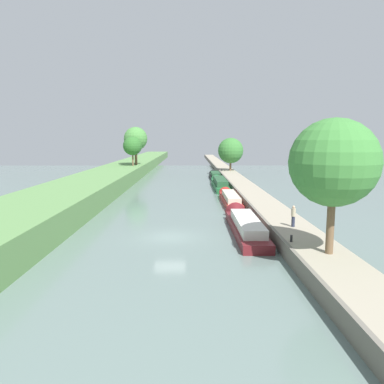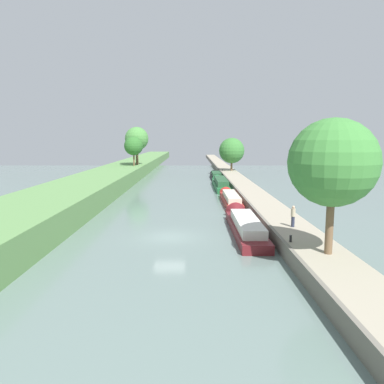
% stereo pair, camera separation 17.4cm
% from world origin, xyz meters
% --- Properties ---
extents(ground_plane, '(160.00, 160.00, 0.00)m').
position_xyz_m(ground_plane, '(0.00, 0.00, 0.00)').
color(ground_plane, slate).
extents(left_grassy_bank, '(8.39, 260.00, 2.38)m').
position_xyz_m(left_grassy_bank, '(-12.20, 0.00, 1.19)').
color(left_grassy_bank, '#5B894C').
rests_on(left_grassy_bank, ground_plane).
extents(right_towpath, '(3.33, 260.00, 1.04)m').
position_xyz_m(right_towpath, '(9.67, 0.00, 0.52)').
color(right_towpath, '#9E937F').
rests_on(right_towpath, ground_plane).
extents(stone_quay, '(0.25, 260.00, 1.09)m').
position_xyz_m(stone_quay, '(7.88, 0.00, 0.54)').
color(stone_quay, '#6B665B').
rests_on(stone_quay, ground_plane).
extents(narrowboat_maroon, '(2.16, 13.12, 2.09)m').
position_xyz_m(narrowboat_maroon, '(6.25, 1.90, 0.56)').
color(narrowboat_maroon, maroon).
rests_on(narrowboat_maroon, ground_plane).
extents(narrowboat_red, '(1.80, 12.36, 1.83)m').
position_xyz_m(narrowboat_red, '(6.51, 15.92, 0.53)').
color(narrowboat_red, maroon).
rests_on(narrowboat_red, ground_plane).
extents(narrowboat_green, '(2.00, 15.03, 2.16)m').
position_xyz_m(narrowboat_green, '(6.39, 30.45, 0.65)').
color(narrowboat_green, '#1E6033').
rests_on(narrowboat_green, ground_plane).
extents(narrowboat_black, '(1.97, 10.39, 1.94)m').
position_xyz_m(narrowboat_black, '(6.57, 44.62, 0.52)').
color(narrowboat_black, black).
rests_on(narrowboat_black, ground_plane).
extents(tree_rightbank_near, '(5.09, 5.09, 7.93)m').
position_xyz_m(tree_rightbank_near, '(9.86, -7.59, 6.40)').
color(tree_rightbank_near, brown).
rests_on(tree_rightbank_near, right_towpath).
extents(tree_rightbank_midnear, '(5.38, 5.38, 6.95)m').
position_xyz_m(tree_rightbank_midnear, '(10.26, 50.08, 5.29)').
color(tree_rightbank_midnear, brown).
rests_on(tree_rightbank_midnear, right_towpath).
extents(tree_leftbank_downstream, '(3.79, 3.79, 5.90)m').
position_xyz_m(tree_leftbank_downstream, '(-9.92, 45.86, 6.37)').
color(tree_leftbank_downstream, brown).
rests_on(tree_leftbank_downstream, left_grassy_bank).
extents(tree_leftbank_upstream, '(4.90, 4.90, 7.88)m').
position_xyz_m(tree_leftbank_upstream, '(-9.78, 49.33, 7.77)').
color(tree_leftbank_upstream, brown).
rests_on(tree_leftbank_upstream, left_grassy_bank).
extents(person_walking, '(0.34, 0.34, 1.66)m').
position_xyz_m(person_walking, '(9.58, -0.91, 1.91)').
color(person_walking, '#282D42').
rests_on(person_walking, right_towpath).
extents(mooring_bollard_near, '(0.16, 0.16, 0.45)m').
position_xyz_m(mooring_bollard_near, '(8.30, -5.11, 1.26)').
color(mooring_bollard_near, black).
rests_on(mooring_bollard_near, right_towpath).
extents(mooring_bollard_far, '(0.16, 0.16, 0.45)m').
position_xyz_m(mooring_bollard_far, '(8.30, 48.74, 1.26)').
color(mooring_bollard_far, black).
rests_on(mooring_bollard_far, right_towpath).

